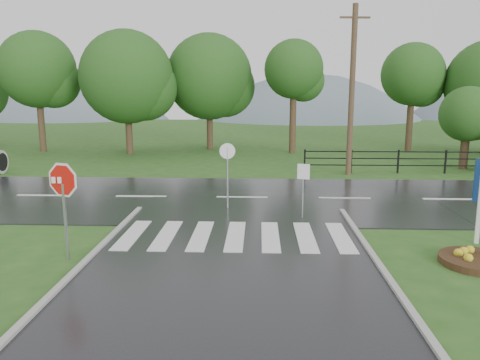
{
  "coord_description": "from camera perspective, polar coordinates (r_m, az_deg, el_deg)",
  "views": [
    {
      "loc": [
        0.66,
        -7.87,
        4.17
      ],
      "look_at": [
        0.09,
        6.0,
        1.5
      ],
      "focal_mm": 35.0,
      "sensor_mm": 36.0,
      "label": 1
    }
  ],
  "objects": [
    {
      "name": "reg_sign_round",
      "position": [
        16.38,
        -1.54,
        1.44
      ],
      "size": [
        0.55,
        0.07,
        2.37
      ],
      "color": "#939399",
      "rests_on": "ground"
    },
    {
      "name": "ground",
      "position": [
        8.93,
        -2.25,
        -16.94
      ],
      "size": [
        120.0,
        120.0,
        0.0
      ],
      "primitive_type": "plane",
      "color": "#29541C",
      "rests_on": "ground"
    },
    {
      "name": "fence_west",
      "position": [
        25.14,
        18.74,
        2.42
      ],
      "size": [
        9.58,
        0.08,
        1.2
      ],
      "color": "black",
      "rests_on": "ground"
    },
    {
      "name": "main_road",
      "position": [
        18.37,
        0.24,
        -2.24
      ],
      "size": [
        90.0,
        8.0,
        0.04
      ],
      "primitive_type": "cube",
      "color": "black",
      "rests_on": "ground"
    },
    {
      "name": "flower_bed",
      "position": [
        12.88,
        26.9,
        -8.61
      ],
      "size": [
        1.76,
        1.76,
        0.35
      ],
      "color": "#332111",
      "rests_on": "ground"
    },
    {
      "name": "reg_sign_small",
      "position": [
        15.29,
        7.72,
        0.07
      ],
      "size": [
        0.39,
        0.15,
        1.84
      ],
      "color": "#939399",
      "rests_on": "ground"
    },
    {
      "name": "crosswalk",
      "position": [
        13.53,
        -0.55,
        -6.8
      ],
      "size": [
        6.5,
        2.8,
        0.02
      ],
      "color": "silver",
      "rests_on": "ground"
    },
    {
      "name": "entrance_tree_left",
      "position": [
        27.68,
        26.0,
        7.2
      ],
      "size": [
        2.91,
        2.91,
        4.4
      ],
      "color": "#3D2B1C",
      "rests_on": "ground"
    },
    {
      "name": "treeline",
      "position": [
        32.15,
        2.96,
        3.41
      ],
      "size": [
        83.2,
        5.2,
        10.0
      ],
      "color": "#1D4916",
      "rests_on": "ground"
    },
    {
      "name": "utility_pole_east",
      "position": [
        23.8,
        13.48,
        10.58
      ],
      "size": [
        1.46,
        0.27,
        8.2
      ],
      "color": "#473523",
      "rests_on": "ground"
    },
    {
      "name": "stop_sign",
      "position": [
        12.14,
        -20.75,
        -0.97
      ],
      "size": [
        1.1,
        0.4,
        2.61
      ],
      "color": "#939399",
      "rests_on": "ground"
    },
    {
      "name": "hills",
      "position": [
        75.54,
        4.44,
        -4.28
      ],
      "size": [
        102.0,
        48.0,
        48.0
      ],
      "color": "slate",
      "rests_on": "ground"
    }
  ]
}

